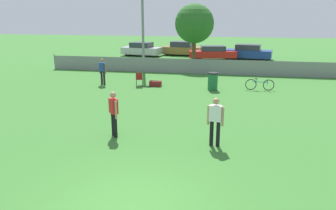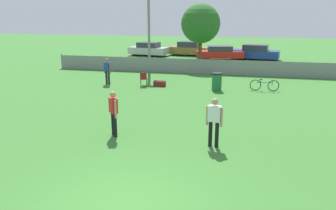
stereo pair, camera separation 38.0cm
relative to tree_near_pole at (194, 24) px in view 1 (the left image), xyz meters
name	(u,v)px [view 1 (the left image)]	position (x,y,z in m)	size (l,w,h in m)	color
ground_plane	(130,207)	(0.91, -20.80, -3.59)	(120.00, 120.00, 0.00)	#38722D
fence_backline	(201,67)	(0.91, -2.80, -3.04)	(24.04, 0.07, 1.21)	gray
tree_near_pole	(194,24)	(0.00, 0.00, 0.00)	(3.17, 3.17, 5.19)	brown
player_defender_red	(114,111)	(-1.01, -16.50, -2.60)	(0.43, 0.45, 1.69)	black
player_receiver_white	(215,118)	(2.64, -16.72, -2.60)	(0.56, 0.28, 1.69)	black
spectator_in_blue	(103,70)	(-4.86, -7.95, -2.62)	(0.51, 0.35, 1.66)	black
frisbee_disc	(213,110)	(2.36, -12.39, -3.57)	(0.26, 0.26, 0.03)	white
folding_chair_sideline	(139,78)	(-2.48, -7.94, -3.09)	(0.49, 0.50, 0.85)	#333338
bicycle_sideline	(260,85)	(4.80, -7.66, -3.25)	(1.67, 0.44, 0.70)	black
trash_bin	(213,81)	(2.07, -8.14, -3.06)	(0.60, 0.60, 1.04)	#1E6638
gear_bag_sideline	(155,84)	(-1.49, -7.75, -3.42)	(0.72, 0.40, 0.35)	maroon
parked_car_silver	(142,49)	(-6.42, 6.97, -2.89)	(4.38, 2.50, 1.44)	black
parked_car_tan	(182,49)	(-2.25, 8.32, -2.88)	(4.43, 2.37, 1.49)	black
parked_car_red	(213,53)	(1.26, 5.39, -2.91)	(4.75, 2.43, 1.35)	black
parked_car_blue	(248,52)	(4.67, 6.21, -2.87)	(4.76, 2.45, 1.47)	black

